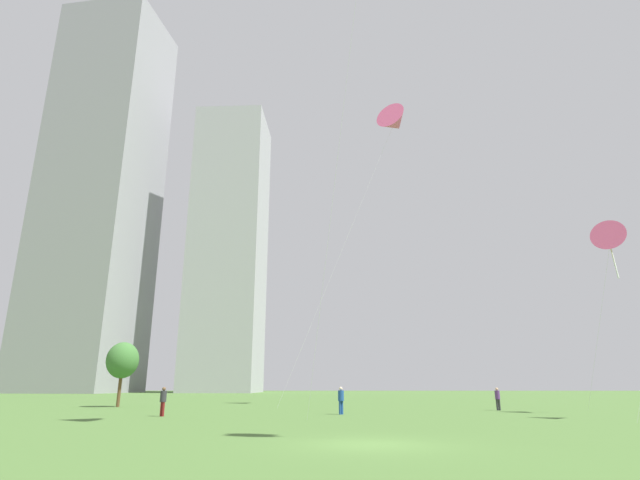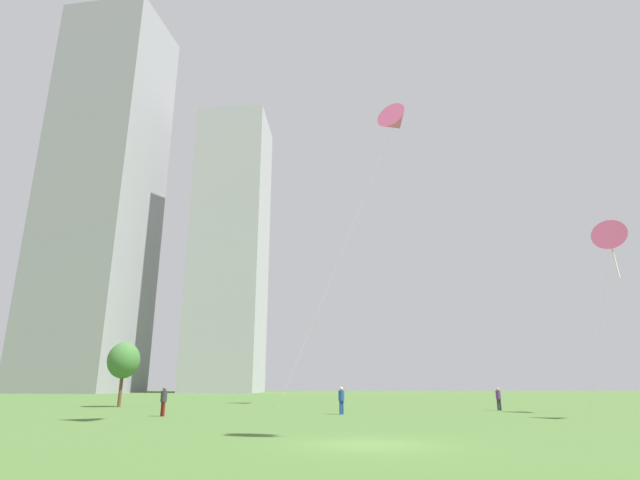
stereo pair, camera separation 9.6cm
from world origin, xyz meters
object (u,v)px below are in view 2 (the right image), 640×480
Objects in this scene: person_standing_2 at (164,399)px; kite_flying_4 at (395,122)px; kite_flying_2 at (612,240)px; distant_highrise_0 at (231,247)px; distant_highrise_1 at (104,190)px; person_standing_0 at (498,397)px; person_standing_1 at (341,398)px; park_tree_0 at (124,360)px.

person_standing_2 is 0.06× the size of kite_flying_4.
person_standing_2 is 31.88m from kite_flying_2.
distant_highrise_0 is (-14.62, 88.89, 34.29)m from person_standing_2.
person_standing_2 is at bearing -52.69° from distant_highrise_1.
person_standing_0 is 0.95× the size of person_standing_2.
person_standing_1 is 21.67m from park_tree_0.
distant_highrise_0 is at bearing 14.98° from distant_highrise_1.
person_standing_1 is at bearing -179.62° from kite_flying_2.
kite_flying_4 is (-5.48, 7.60, 27.37)m from person_standing_0.
kite_flying_4 reaches higher than person_standing_0.
person_standing_1 is at bearing -71.56° from distant_highrise_0.
kite_flying_4 is at bearing 24.19° from person_standing_1.
kite_flying_4 is 0.30× the size of distant_highrise_1.
person_standing_1 is at bearing -156.18° from person_standing_0.
kite_flying_2 is 0.13× the size of distant_highrise_1.
person_standing_0 is at bearing 55.21° from person_standing_2.
kite_flying_2 reaches higher than person_standing_2.
distant_highrise_1 is (-47.22, 85.06, 48.60)m from person_standing_2.
person_standing_0 is 13.91m from kite_flying_2.
kite_flying_2 is 2.38× the size of park_tree_0.
park_tree_0 is (-25.03, -2.28, -24.45)m from kite_flying_4.
kite_flying_4 is 5.56× the size of park_tree_0.
person_standing_2 is 0.02× the size of distant_highrise_1.
kite_flying_4 is at bearing 125.70° from person_standing_0.
kite_flying_2 is 100.26m from distant_highrise_0.
park_tree_0 reaches higher than person_standing_2.
person_standing_1 is 0.31× the size of park_tree_0.
person_standing_1 is at bearing -29.44° from park_tree_0.
park_tree_0 is (-37.82, 10.43, -7.76)m from kite_flying_2.
kite_flying_4 is 35.07m from park_tree_0.
person_standing_2 is at bearing -175.69° from kite_flying_2.
distant_highrise_0 reaches higher than park_tree_0.
distant_highrise_1 is at bearing 118.54° from park_tree_0.
person_standing_0 is at bearing -39.76° from distant_highrise_1.
kite_flying_4 is 97.53m from distant_highrise_1.
distant_highrise_1 is (-58.07, 82.93, 48.60)m from person_standing_1.
person_standing_0 is 0.95× the size of person_standing_1.
park_tree_0 reaches higher than person_standing_1.
person_standing_2 is 96.39m from distant_highrise_0.
person_standing_1 is 0.06× the size of kite_flying_4.
person_standing_2 is 15.20m from park_tree_0.
person_standing_1 is at bearing 48.32° from person_standing_2.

